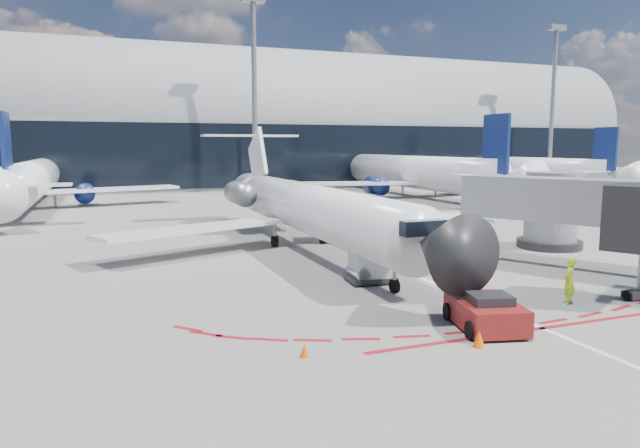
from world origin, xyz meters
name	(u,v)px	position (x,y,z in m)	size (l,w,h in m)	color
ground	(390,265)	(0.00, 0.00, 0.00)	(260.00, 260.00, 0.00)	slate
apron_centerline	(374,259)	(0.00, 2.00, 0.01)	(0.25, 40.00, 0.01)	silver
apron_stop_bar	(542,328)	(0.00, -11.50, 0.01)	(14.00, 0.25, 0.01)	maroon
terminal_building	(197,132)	(0.00, 64.97, 8.52)	(150.00, 24.15, 24.00)	#949799
jet_bridge	(576,209)	(9.79, -3.01, 3.01)	(10.03, 15.20, 4.90)	gray
light_mast_centre	(254,99)	(5.00, 48.00, 12.50)	(0.70, 0.70, 25.00)	gray
light_mast_east	(552,108)	(55.00, 48.00, 12.50)	(0.70, 0.70, 25.00)	gray
regional_jet	(307,207)	(-2.56, 6.27, 2.65)	(25.65, 31.63, 7.92)	white
pushback_tug	(486,312)	(-1.89, -10.76, 0.58)	(2.79, 5.20, 1.32)	#61160D
ramp_worker	(569,281)	(3.23, -9.38, 0.97)	(0.71, 0.47, 1.95)	#C6F71A
uld_container	(370,261)	(-2.68, -3.03, 1.00)	(2.31, 2.02, 2.02)	black
safety_cone_left	(305,350)	(-8.84, -11.10, 0.22)	(0.31, 0.31, 0.43)	#FF5605
safety_cone_right	(479,339)	(-3.28, -12.27, 0.28)	(0.40, 0.40, 0.55)	#FF5605
bg_airliner_1	(29,153)	(-21.33, 39.16, 5.67)	(35.07, 37.13, 11.34)	white
bg_airliner_2	(416,149)	(23.20, 37.05, 6.01)	(37.14, 39.32, 12.01)	white
bg_airliner_3	(527,152)	(45.90, 42.96, 5.47)	(33.84, 35.83, 10.95)	white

